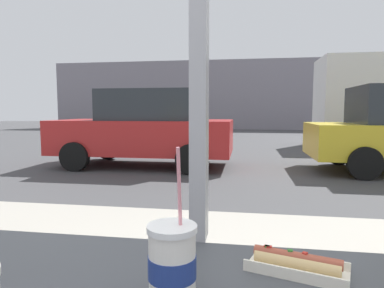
% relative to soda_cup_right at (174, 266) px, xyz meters
% --- Properties ---
extents(ground_plane, '(60.00, 60.00, 0.00)m').
position_rel_soda_cup_right_xyz_m(ground_plane, '(-0.00, 8.31, -1.01)').
color(ground_plane, '#424244').
extents(sidewalk_strip, '(16.00, 2.80, 0.12)m').
position_rel_soda_cup_right_xyz_m(sidewalk_strip, '(-0.00, 1.91, -0.96)').
color(sidewalk_strip, '#9E998E').
rests_on(sidewalk_strip, ground).
extents(building_facade_far, '(28.00, 1.20, 4.85)m').
position_rel_soda_cup_right_xyz_m(building_facade_far, '(-0.00, 23.81, 1.41)').
color(building_facade_far, gray).
rests_on(building_facade_far, ground).
extents(soda_cup_right, '(0.10, 0.10, 0.33)m').
position_rel_soda_cup_right_xyz_m(soda_cup_right, '(0.00, 0.00, 0.00)').
color(soda_cup_right, silver).
rests_on(soda_cup_right, window_counter).
extents(hotdog_tray_far, '(0.26, 0.17, 0.05)m').
position_rel_soda_cup_right_xyz_m(hotdog_tray_far, '(0.26, 0.20, -0.07)').
color(hotdog_tray_far, silver).
rests_on(hotdog_tray_far, window_counter).
extents(parked_car_red, '(4.15, 2.02, 1.79)m').
position_rel_soda_cup_right_xyz_m(parked_car_red, '(-2.20, 7.09, -0.11)').
color(parked_car_red, red).
rests_on(parked_car_red, ground).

